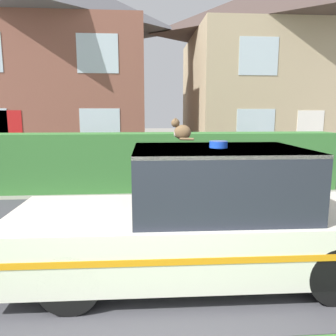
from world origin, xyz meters
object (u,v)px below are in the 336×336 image
(house_right, at_px, (282,69))
(police_car, at_px, (202,219))
(house_left, at_px, (61,67))
(cat, at_px, (181,131))

(house_right, bearing_deg, police_car, -116.75)
(police_car, distance_m, house_right, 12.86)
(house_right, bearing_deg, house_left, -178.33)
(cat, height_order, house_left, house_left)
(cat, bearing_deg, house_right, -97.82)
(cat, relative_size, house_left, 0.04)
(police_car, height_order, house_left, house_left)
(police_car, xyz_separation_m, cat, (-0.25, 0.22, 1.07))
(house_left, bearing_deg, house_right, 1.67)
(police_car, height_order, house_right, house_right)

